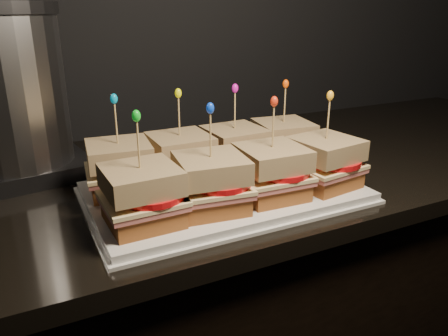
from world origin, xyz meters
name	(u,v)px	position (x,y,z in m)	size (l,w,h in m)	color
granite_slab	(159,183)	(0.55, 1.68, 0.91)	(2.40, 0.67, 0.03)	black
platter	(224,192)	(0.62, 1.53, 0.93)	(0.46, 0.28, 0.02)	white
platter_rim	(224,195)	(0.62, 1.53, 0.93)	(0.47, 0.30, 0.01)	white
sandwich_0_bread_bot	(121,183)	(0.45, 1.59, 0.96)	(0.10, 0.10, 0.03)	brown
sandwich_0_ham	(120,173)	(0.45, 1.59, 0.98)	(0.11, 0.11, 0.01)	#B25650
sandwich_0_cheese	(120,170)	(0.45, 1.59, 0.98)	(0.11, 0.11, 0.01)	#FCDE9B
sandwich_0_tomato	(128,166)	(0.47, 1.59, 0.99)	(0.10, 0.10, 0.01)	red
sandwich_0_bread_top	(119,153)	(0.45, 1.59, 1.01)	(0.10, 0.10, 0.03)	#583715
sandwich_0_pick	(116,126)	(0.45, 1.59, 1.06)	(0.00, 0.00, 0.09)	tan
sandwich_0_frill	(114,99)	(0.45, 1.59, 1.10)	(0.01, 0.01, 0.02)	#0488B4
sandwich_1_bread_bot	(181,173)	(0.56, 1.59, 0.96)	(0.10, 0.10, 0.03)	brown
sandwich_1_ham	(181,164)	(0.56, 1.59, 0.98)	(0.11, 0.11, 0.01)	#B25650
sandwich_1_cheese	(181,160)	(0.56, 1.59, 0.98)	(0.11, 0.11, 0.01)	#FCDE9B
sandwich_1_tomato	(188,156)	(0.58, 1.59, 0.99)	(0.10, 0.10, 0.01)	red
sandwich_1_bread_top	(180,145)	(0.56, 1.59, 1.01)	(0.10, 0.10, 0.03)	#583715
sandwich_1_pick	(179,119)	(0.56, 1.59, 1.06)	(0.00, 0.00, 0.09)	tan
sandwich_1_frill	(178,93)	(0.56, 1.59, 1.10)	(0.01, 0.01, 0.02)	#E2E506
sandwich_2_bread_bot	(234,164)	(0.67, 1.59, 0.96)	(0.10, 0.10, 0.03)	brown
sandwich_2_ham	(234,155)	(0.67, 1.59, 0.98)	(0.11, 0.11, 0.01)	#B25650
sandwich_2_cheese	(235,152)	(0.67, 1.59, 0.98)	(0.11, 0.11, 0.01)	#FCDE9B
sandwich_2_tomato	(242,148)	(0.69, 1.59, 0.99)	(0.10, 0.10, 0.01)	red
sandwich_2_bread_top	(235,137)	(0.67, 1.59, 1.01)	(0.10, 0.10, 0.03)	#583715
sandwich_2_pick	(235,113)	(0.67, 1.59, 1.06)	(0.00, 0.00, 0.09)	tan
sandwich_2_frill	(235,88)	(0.67, 1.59, 1.10)	(0.01, 0.01, 0.02)	#D813AE
sandwich_3_bread_bot	(282,156)	(0.78, 1.59, 0.96)	(0.10, 0.10, 0.03)	brown
sandwich_3_ham	(283,148)	(0.78, 1.59, 0.98)	(0.11, 0.11, 0.01)	#B25650
sandwich_3_cheese	(283,144)	(0.78, 1.59, 0.98)	(0.11, 0.11, 0.01)	#FCDE9B
sandwich_3_tomato	(290,141)	(0.80, 1.59, 0.99)	(0.10, 0.10, 0.01)	red
sandwich_3_bread_top	(283,130)	(0.78, 1.59, 1.01)	(0.10, 0.10, 0.03)	#583715
sandwich_3_pick	(285,107)	(0.78, 1.59, 1.06)	(0.00, 0.00, 0.09)	tan
sandwich_3_frill	(286,84)	(0.78, 1.59, 1.10)	(0.01, 0.01, 0.02)	#FC4D07
sandwich_4_bread_bot	(143,214)	(0.45, 1.46, 0.96)	(0.10, 0.10, 0.03)	brown
sandwich_4_ham	(142,203)	(0.45, 1.46, 0.98)	(0.11, 0.11, 0.01)	#B25650
sandwich_4_cheese	(142,198)	(0.45, 1.46, 0.98)	(0.11, 0.11, 0.01)	#FCDE9B
sandwich_4_tomato	(151,193)	(0.47, 1.45, 0.99)	(0.10, 0.10, 0.01)	red
sandwich_4_bread_top	(141,179)	(0.45, 1.46, 1.01)	(0.10, 0.10, 0.03)	#583715
sandwich_4_pick	(139,148)	(0.45, 1.46, 1.06)	(0.00, 0.00, 0.09)	tan
sandwich_4_frill	(136,116)	(0.45, 1.46, 1.10)	(0.01, 0.01, 0.02)	#10B21F
sandwich_5_bread_bot	(211,200)	(0.56, 1.46, 0.96)	(0.10, 0.10, 0.03)	brown
sandwich_5_ham	(211,190)	(0.56, 1.46, 0.98)	(0.11, 0.11, 0.01)	#B25650
sandwich_5_cheese	(211,185)	(0.56, 1.46, 0.98)	(0.11, 0.11, 0.01)	#FCDE9B
sandwich_5_tomato	(220,181)	(0.58, 1.45, 0.99)	(0.10, 0.10, 0.01)	red
sandwich_5_bread_top	(211,168)	(0.56, 1.46, 1.01)	(0.10, 0.10, 0.03)	#583715
sandwich_5_pick	(211,138)	(0.56, 1.46, 1.06)	(0.00, 0.00, 0.09)	tan
sandwich_5_frill	(210,108)	(0.56, 1.46, 1.10)	(0.01, 0.01, 0.02)	blue
sandwich_6_bread_bot	(271,188)	(0.67, 1.46, 0.96)	(0.10, 0.10, 0.03)	brown
sandwich_6_ham	(271,178)	(0.67, 1.46, 0.98)	(0.11, 0.11, 0.01)	#B25650
sandwich_6_cheese	(271,174)	(0.67, 1.46, 0.98)	(0.11, 0.11, 0.01)	#FCDE9B
sandwich_6_tomato	(280,170)	(0.69, 1.45, 0.99)	(0.10, 0.10, 0.01)	red
sandwich_6_bread_top	(272,157)	(0.67, 1.46, 1.01)	(0.10, 0.10, 0.03)	#583715
sandwich_6_pick	(273,129)	(0.67, 1.46, 1.06)	(0.00, 0.00, 0.09)	tan
sandwich_6_frill	(274,101)	(0.67, 1.46, 1.10)	(0.01, 0.01, 0.02)	red
sandwich_7_bread_bot	(323,177)	(0.78, 1.46, 0.96)	(0.10, 0.10, 0.03)	brown
sandwich_7_ham	(324,168)	(0.78, 1.46, 0.98)	(0.11, 0.11, 0.01)	#B25650
sandwich_7_cheese	(324,164)	(0.78, 1.46, 0.98)	(0.11, 0.11, 0.01)	#FCDE9B
sandwich_7_tomato	(332,160)	(0.80, 1.45, 0.99)	(0.10, 0.10, 0.01)	red
sandwich_7_bread_top	(326,148)	(0.78, 1.46, 1.01)	(0.10, 0.10, 0.03)	#583715
sandwich_7_pick	(328,122)	(0.78, 1.46, 1.06)	(0.00, 0.00, 0.09)	tan
sandwich_7_frill	(330,96)	(0.78, 1.46, 1.10)	(0.01, 0.01, 0.02)	#FAA81E
appliance_base	(20,169)	(0.30, 1.80, 0.94)	(0.25, 0.21, 0.03)	#262628
appliance_body	(7,92)	(0.30, 1.80, 1.09)	(0.21, 0.21, 0.27)	silver
appliance	(7,94)	(0.30, 1.80, 1.09)	(0.25, 0.21, 0.33)	silver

